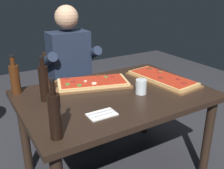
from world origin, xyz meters
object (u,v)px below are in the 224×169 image
oil_bottle_amber (15,78)px  seated_diner (71,68)px  dining_table (115,104)px  pizza_rectangular_left (162,78)px  wine_bottle_dark (44,83)px  tumbler_near_camera (141,87)px  pizza_rectangular_front (93,83)px  vinegar_bottle_green (55,115)px  diner_chair (68,88)px

oil_bottle_amber → seated_diner: (0.59, 0.36, -0.12)m
oil_bottle_amber → seated_diner: 0.70m
dining_table → pizza_rectangular_left: (0.47, 0.02, 0.12)m
wine_bottle_dark → oil_bottle_amber: wine_bottle_dark is taller
oil_bottle_amber → pizza_rectangular_left: bearing=-18.2°
pizza_rectangular_left → tumbler_near_camera: tumbler_near_camera is taller
dining_table → pizza_rectangular_front: size_ratio=2.16×
vinegar_bottle_green → tumbler_near_camera: 0.79m
oil_bottle_amber → vinegar_bottle_green: (0.05, -0.74, 0.02)m
dining_table → wine_bottle_dark: wine_bottle_dark is taller
pizza_rectangular_left → tumbler_near_camera: size_ratio=6.01×
wine_bottle_dark → vinegar_bottle_green: vinegar_bottle_green is taller
pizza_rectangular_front → seated_diner: (0.03, 0.51, -0.02)m
vinegar_bottle_green → tumbler_near_camera: vinegar_bottle_green is taller
wine_bottle_dark → diner_chair: wine_bottle_dark is taller
oil_bottle_amber → seated_diner: bearing=31.1°
wine_bottle_dark → seated_diner: bearing=53.3°
vinegar_bottle_green → dining_table: bearing=31.1°
diner_chair → tumbler_near_camera: bearing=-78.2°
pizza_rectangular_left → pizza_rectangular_front: bearing=159.3°
wine_bottle_dark → vinegar_bottle_green: (-0.10, -0.49, 0.00)m
dining_table → tumbler_near_camera: (0.16, -0.11, 0.15)m
pizza_rectangular_left → vinegar_bottle_green: bearing=-160.7°
oil_bottle_amber → diner_chair: (0.59, 0.48, -0.37)m
pizza_rectangular_left → vinegar_bottle_green: size_ratio=1.95×
oil_bottle_amber → tumbler_near_camera: oil_bottle_amber is taller
oil_bottle_amber → tumbler_near_camera: 0.93m
tumbler_near_camera → diner_chair: 1.03m
dining_table → tumbler_near_camera: tumbler_near_camera is taller
wine_bottle_dark → vinegar_bottle_green: 0.50m
dining_table → seated_diner: (-0.05, 0.74, 0.10)m
dining_table → tumbler_near_camera: 0.24m
tumbler_near_camera → diner_chair: (-0.20, 0.96, -0.31)m
oil_bottle_amber → diner_chair: 0.84m
dining_table → vinegar_bottle_green: vinegar_bottle_green is taller
seated_diner → vinegar_bottle_green: bearing=-116.4°
tumbler_near_camera → pizza_rectangular_front: bearing=124.7°
wine_bottle_dark → pizza_rectangular_left: bearing=-7.2°
pizza_rectangular_left → diner_chair: bearing=121.8°
wine_bottle_dark → diner_chair: (0.44, 0.72, -0.39)m
dining_table → seated_diner: bearing=93.6°
pizza_rectangular_left → seated_diner: 0.89m
wine_bottle_dark → oil_bottle_amber: size_ratio=1.10×
dining_table → tumbler_near_camera: size_ratio=12.91×
wine_bottle_dark → dining_table: bearing=-15.8°
wine_bottle_dark → tumbler_near_camera: (0.65, -0.25, -0.08)m
pizza_rectangular_front → seated_diner: 0.51m
diner_chair → seated_diner: 0.28m
pizza_rectangular_left → diner_chair: size_ratio=0.75×
pizza_rectangular_left → tumbler_near_camera: (-0.32, -0.13, 0.03)m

